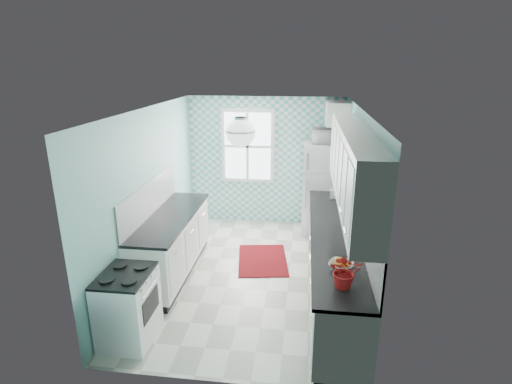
# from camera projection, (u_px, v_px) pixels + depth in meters

# --- Properties ---
(floor) EXTENTS (3.00, 4.40, 0.02)m
(floor) POSITION_uv_depth(u_px,v_px,m) (251.00, 275.00, 6.14)
(floor) COLOR silver
(floor) RESTS_ON ground
(ceiling) EXTENTS (3.00, 4.40, 0.02)m
(ceiling) POSITION_uv_depth(u_px,v_px,m) (250.00, 109.00, 5.36)
(ceiling) COLOR white
(ceiling) RESTS_ON wall_back
(wall_back) EXTENTS (3.00, 0.02, 2.50)m
(wall_back) POSITION_uv_depth(u_px,v_px,m) (266.00, 161.00, 7.84)
(wall_back) COLOR #7CBAB4
(wall_back) RESTS_ON floor
(wall_front) EXTENTS (3.00, 0.02, 2.50)m
(wall_front) POSITION_uv_depth(u_px,v_px,m) (218.00, 274.00, 3.67)
(wall_front) COLOR #7CBAB4
(wall_front) RESTS_ON floor
(wall_left) EXTENTS (0.02, 4.40, 2.50)m
(wall_left) POSITION_uv_depth(u_px,v_px,m) (150.00, 193.00, 5.93)
(wall_left) COLOR #7CBAB4
(wall_left) RESTS_ON floor
(wall_right) EXTENTS (0.02, 4.40, 2.50)m
(wall_right) POSITION_uv_depth(u_px,v_px,m) (357.00, 201.00, 5.57)
(wall_right) COLOR #7CBAB4
(wall_right) RESTS_ON floor
(accent_wall) EXTENTS (3.00, 0.01, 2.50)m
(accent_wall) POSITION_uv_depth(u_px,v_px,m) (266.00, 162.00, 7.82)
(accent_wall) COLOR #55B9B6
(accent_wall) RESTS_ON wall_back
(window) EXTENTS (1.04, 0.05, 1.44)m
(window) POSITION_uv_depth(u_px,v_px,m) (248.00, 146.00, 7.74)
(window) COLOR white
(window) RESTS_ON wall_back
(backsplash_right) EXTENTS (0.02, 3.60, 0.51)m
(backsplash_right) POSITION_uv_depth(u_px,v_px,m) (359.00, 215.00, 5.22)
(backsplash_right) COLOR white
(backsplash_right) RESTS_ON wall_right
(backsplash_left) EXTENTS (0.02, 2.15, 0.51)m
(backsplash_left) POSITION_uv_depth(u_px,v_px,m) (150.00, 198.00, 5.87)
(backsplash_left) COLOR white
(backsplash_left) RESTS_ON wall_left
(upper_cabinets_right) EXTENTS (0.33, 3.20, 0.90)m
(upper_cabinets_right) POSITION_uv_depth(u_px,v_px,m) (353.00, 167.00, 4.83)
(upper_cabinets_right) COLOR white
(upper_cabinets_right) RESTS_ON wall_right
(upper_cabinet_fridge) EXTENTS (0.40, 0.74, 0.40)m
(upper_cabinet_fridge) POSITION_uv_depth(u_px,v_px,m) (337.00, 113.00, 7.02)
(upper_cabinet_fridge) COLOR white
(upper_cabinet_fridge) RESTS_ON wall_right
(ceiling_light) EXTENTS (0.34, 0.34, 0.35)m
(ceiling_light) POSITION_uv_depth(u_px,v_px,m) (241.00, 132.00, 4.66)
(ceiling_light) COLOR silver
(ceiling_light) RESTS_ON ceiling
(base_cabinets_right) EXTENTS (0.60, 3.60, 0.90)m
(base_cabinets_right) POSITION_uv_depth(u_px,v_px,m) (333.00, 265.00, 5.48)
(base_cabinets_right) COLOR white
(base_cabinets_right) RESTS_ON floor
(countertop_right) EXTENTS (0.63, 3.60, 0.04)m
(countertop_right) POSITION_uv_depth(u_px,v_px,m) (334.00, 234.00, 5.34)
(countertop_right) COLOR black
(countertop_right) RESTS_ON base_cabinets_right
(base_cabinets_left) EXTENTS (0.60, 2.15, 0.90)m
(base_cabinets_left) POSITION_uv_depth(u_px,v_px,m) (172.00, 245.00, 6.07)
(base_cabinets_left) COLOR white
(base_cabinets_left) RESTS_ON floor
(countertop_left) EXTENTS (0.63, 2.15, 0.04)m
(countertop_left) POSITION_uv_depth(u_px,v_px,m) (171.00, 217.00, 5.92)
(countertop_left) COLOR black
(countertop_left) RESTS_ON base_cabinets_left
(fridge) EXTENTS (0.74, 0.74, 1.71)m
(fridge) POSITION_uv_depth(u_px,v_px,m) (322.00, 188.00, 7.47)
(fridge) COLOR white
(fridge) RESTS_ON floor
(stove) EXTENTS (0.56, 0.69, 0.83)m
(stove) POSITION_uv_depth(u_px,v_px,m) (128.00, 306.00, 4.59)
(stove) COLOR white
(stove) RESTS_ON floor
(sink) EXTENTS (0.48, 0.41, 0.53)m
(sink) POSITION_uv_depth(u_px,v_px,m) (331.00, 207.00, 6.28)
(sink) COLOR silver
(sink) RESTS_ON countertop_right
(rug) EXTENTS (0.93, 1.21, 0.02)m
(rug) POSITION_uv_depth(u_px,v_px,m) (263.00, 260.00, 6.56)
(rug) COLOR maroon
(rug) RESTS_ON floor
(dish_towel) EXTENTS (0.04, 0.25, 0.37)m
(dish_towel) POSITION_uv_depth(u_px,v_px,m) (310.00, 237.00, 6.28)
(dish_towel) COLOR #64A693
(dish_towel) RESTS_ON base_cabinets_right
(fruit_bowl) EXTENTS (0.34, 0.34, 0.06)m
(fruit_bowl) POSITION_uv_depth(u_px,v_px,m) (341.00, 265.00, 4.40)
(fruit_bowl) COLOR white
(fruit_bowl) RESTS_ON countertop_right
(potted_plant) EXTENTS (0.34, 0.29, 0.37)m
(potted_plant) POSITION_uv_depth(u_px,v_px,m) (345.00, 271.00, 3.98)
(potted_plant) COLOR #AE2E24
(potted_plant) RESTS_ON countertop_right
(soap_bottle) EXTENTS (0.11, 0.11, 0.22)m
(soap_bottle) POSITION_uv_depth(u_px,v_px,m) (333.00, 192.00, 6.63)
(soap_bottle) COLOR #A1BDC4
(soap_bottle) RESTS_ON countertop_right
(microwave) EXTENTS (0.49, 0.35, 0.27)m
(microwave) POSITION_uv_depth(u_px,v_px,m) (325.00, 136.00, 7.16)
(microwave) COLOR white
(microwave) RESTS_ON fridge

